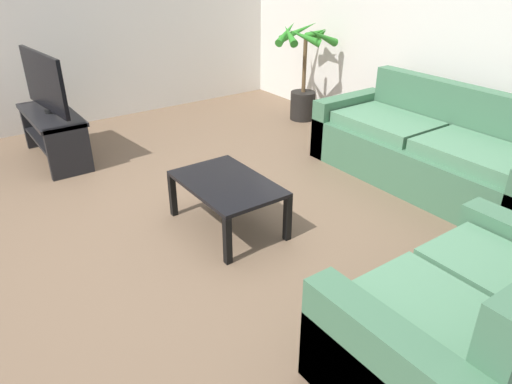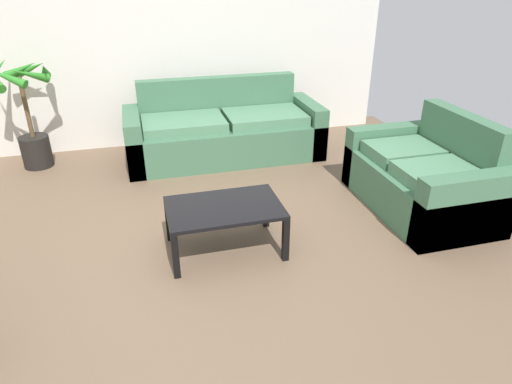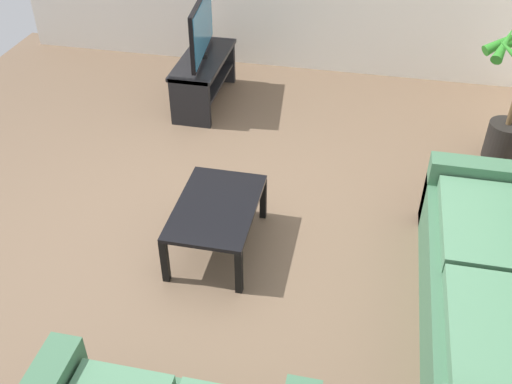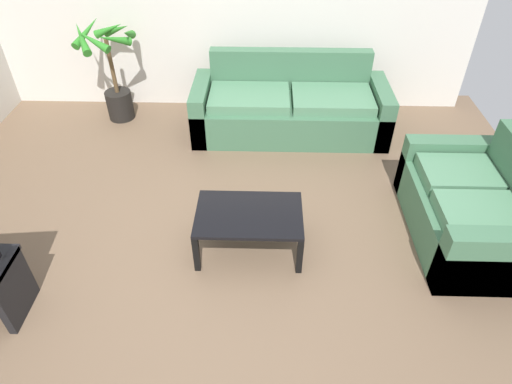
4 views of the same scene
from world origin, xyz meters
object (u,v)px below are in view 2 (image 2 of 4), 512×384
Objects in this scene: coffee_table at (224,212)px; potted_palm at (28,117)px; couch_main at (224,132)px; couch_loveseat at (423,179)px.

potted_palm is (-1.76, 2.28, 0.24)m from coffee_table.
potted_palm reaches higher than coffee_table.
coffee_table is (-0.41, -2.01, 0.05)m from couch_main.
couch_loveseat is at bearing 6.59° from coffee_table.
couch_loveseat is 4.26m from potted_palm.
couch_loveseat is 1.61× the size of coffee_table.
potted_palm is at bearing 173.08° from couch_main.
potted_palm is at bearing 127.69° from coffee_table.
couch_loveseat reaches higher than coffee_table.
coffee_table is 0.74× the size of potted_palm.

